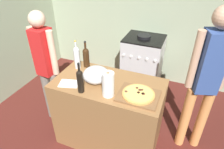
{
  "coord_description": "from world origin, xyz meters",
  "views": [
    {
      "loc": [
        0.76,
        -0.85,
        2.13
      ],
      "look_at": [
        0.06,
        0.86,
        0.94
      ],
      "focal_mm": 31.67,
      "sensor_mm": 36.0,
      "label": 1
    }
  ],
  "objects_px": {
    "paper_towel_roll": "(108,84)",
    "wine_bottle_green": "(80,80)",
    "person_in_stripes": "(46,65)",
    "person_in_red": "(206,78)",
    "mixing_bowl": "(96,75)",
    "wine_bottle_clear": "(86,57)",
    "stove": "(142,63)",
    "pizza": "(138,94)",
    "wine_bottle_amber": "(77,57)"
  },
  "relations": [
    {
      "from": "mixing_bowl",
      "to": "stove",
      "type": "xyz_separation_m",
      "value": [
        0.2,
        1.34,
        -0.51
      ]
    },
    {
      "from": "pizza",
      "to": "stove",
      "type": "xyz_separation_m",
      "value": [
        -0.3,
        1.42,
        -0.46
      ]
    },
    {
      "from": "wine_bottle_clear",
      "to": "person_in_red",
      "type": "height_order",
      "value": "person_in_red"
    },
    {
      "from": "wine_bottle_green",
      "to": "pizza",
      "type": "bearing_deg",
      "value": 14.32
    },
    {
      "from": "mixing_bowl",
      "to": "person_in_stripes",
      "type": "height_order",
      "value": "person_in_stripes"
    },
    {
      "from": "wine_bottle_amber",
      "to": "pizza",
      "type": "bearing_deg",
      "value": -17.22
    },
    {
      "from": "paper_towel_roll",
      "to": "stove",
      "type": "relative_size",
      "value": 0.27
    },
    {
      "from": "wine_bottle_amber",
      "to": "person_in_stripes",
      "type": "xyz_separation_m",
      "value": [
        -0.4,
        -0.09,
        -0.16
      ]
    },
    {
      "from": "wine_bottle_clear",
      "to": "wine_bottle_amber",
      "type": "distance_m",
      "value": 0.11
    },
    {
      "from": "wine_bottle_clear",
      "to": "person_in_stripes",
      "type": "height_order",
      "value": "person_in_stripes"
    },
    {
      "from": "wine_bottle_clear",
      "to": "wine_bottle_amber",
      "type": "xyz_separation_m",
      "value": [
        -0.08,
        -0.07,
        0.02
      ]
    },
    {
      "from": "paper_towel_roll",
      "to": "person_in_stripes",
      "type": "relative_size",
      "value": 0.17
    },
    {
      "from": "stove",
      "to": "person_in_red",
      "type": "bearing_deg",
      "value": -48.53
    },
    {
      "from": "wine_bottle_clear",
      "to": "wine_bottle_amber",
      "type": "relative_size",
      "value": 0.94
    },
    {
      "from": "person_in_stripes",
      "to": "person_in_red",
      "type": "xyz_separation_m",
      "value": [
        1.83,
        0.24,
        0.12
      ]
    },
    {
      "from": "wine_bottle_green",
      "to": "person_in_red",
      "type": "xyz_separation_m",
      "value": [
        1.15,
        0.55,
        -0.02
      ]
    },
    {
      "from": "wine_bottle_amber",
      "to": "mixing_bowl",
      "type": "bearing_deg",
      "value": -28.21
    },
    {
      "from": "mixing_bowl",
      "to": "person_in_stripes",
      "type": "xyz_separation_m",
      "value": [
        -0.74,
        0.09,
        -0.09
      ]
    },
    {
      "from": "wine_bottle_amber",
      "to": "stove",
      "type": "bearing_deg",
      "value": 65.05
    },
    {
      "from": "wine_bottle_clear",
      "to": "wine_bottle_green",
      "type": "xyz_separation_m",
      "value": [
        0.19,
        -0.47,
        0.0
      ]
    },
    {
      "from": "pizza",
      "to": "person_in_red",
      "type": "bearing_deg",
      "value": 34.58
    },
    {
      "from": "wine_bottle_clear",
      "to": "wine_bottle_green",
      "type": "relative_size",
      "value": 0.99
    },
    {
      "from": "wine_bottle_clear",
      "to": "stove",
      "type": "distance_m",
      "value": 1.31
    },
    {
      "from": "mixing_bowl",
      "to": "person_in_red",
      "type": "relative_size",
      "value": 0.16
    },
    {
      "from": "wine_bottle_clear",
      "to": "wine_bottle_green",
      "type": "bearing_deg",
      "value": -68.05
    },
    {
      "from": "pizza",
      "to": "stove",
      "type": "height_order",
      "value": "stove"
    },
    {
      "from": "mixing_bowl",
      "to": "person_in_red",
      "type": "bearing_deg",
      "value": 16.88
    },
    {
      "from": "wine_bottle_clear",
      "to": "person_in_red",
      "type": "relative_size",
      "value": 0.19
    },
    {
      "from": "wine_bottle_clear",
      "to": "stove",
      "type": "height_order",
      "value": "wine_bottle_clear"
    },
    {
      "from": "pizza",
      "to": "mixing_bowl",
      "type": "height_order",
      "value": "mixing_bowl"
    },
    {
      "from": "pizza",
      "to": "wine_bottle_clear",
      "type": "xyz_separation_m",
      "value": [
        -0.75,
        0.33,
        0.1
      ]
    },
    {
      "from": "pizza",
      "to": "paper_towel_roll",
      "type": "bearing_deg",
      "value": -162.68
    },
    {
      "from": "pizza",
      "to": "stove",
      "type": "bearing_deg",
      "value": 101.82
    },
    {
      "from": "mixing_bowl",
      "to": "paper_towel_roll",
      "type": "distance_m",
      "value": 0.27
    },
    {
      "from": "wine_bottle_green",
      "to": "stove",
      "type": "distance_m",
      "value": 1.68
    },
    {
      "from": "wine_bottle_green",
      "to": "wine_bottle_clear",
      "type": "bearing_deg",
      "value": 111.95
    },
    {
      "from": "stove",
      "to": "wine_bottle_amber",
      "type": "bearing_deg",
      "value": -114.95
    },
    {
      "from": "mixing_bowl",
      "to": "pizza",
      "type": "bearing_deg",
      "value": -8.9
    },
    {
      "from": "pizza",
      "to": "person_in_stripes",
      "type": "bearing_deg",
      "value": 172.37
    },
    {
      "from": "paper_towel_roll",
      "to": "person_in_stripes",
      "type": "bearing_deg",
      "value": 165.04
    },
    {
      "from": "mixing_bowl",
      "to": "person_in_red",
      "type": "height_order",
      "value": "person_in_red"
    },
    {
      "from": "paper_towel_roll",
      "to": "wine_bottle_amber",
      "type": "distance_m",
      "value": 0.65
    },
    {
      "from": "paper_towel_roll",
      "to": "wine_bottle_green",
      "type": "distance_m",
      "value": 0.28
    },
    {
      "from": "pizza",
      "to": "wine_bottle_clear",
      "type": "height_order",
      "value": "wine_bottle_clear"
    },
    {
      "from": "person_in_stripes",
      "to": "pizza",
      "type": "bearing_deg",
      "value": -7.63
    },
    {
      "from": "wine_bottle_green",
      "to": "person_in_red",
      "type": "bearing_deg",
      "value": 25.57
    },
    {
      "from": "wine_bottle_amber",
      "to": "person_in_stripes",
      "type": "distance_m",
      "value": 0.44
    },
    {
      "from": "paper_towel_roll",
      "to": "stove",
      "type": "xyz_separation_m",
      "value": [
        -0.01,
        1.51,
        -0.56
      ]
    },
    {
      "from": "person_in_red",
      "to": "wine_bottle_clear",
      "type": "bearing_deg",
      "value": -176.62
    },
    {
      "from": "paper_towel_roll",
      "to": "wine_bottle_green",
      "type": "relative_size",
      "value": 0.78
    }
  ]
}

